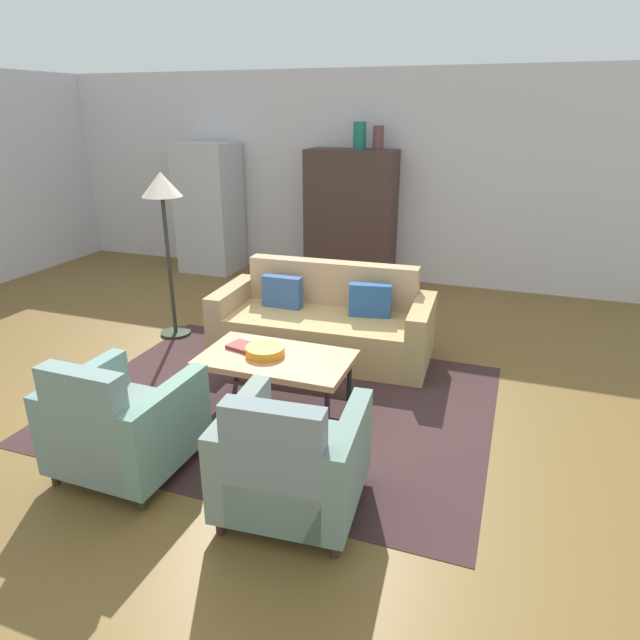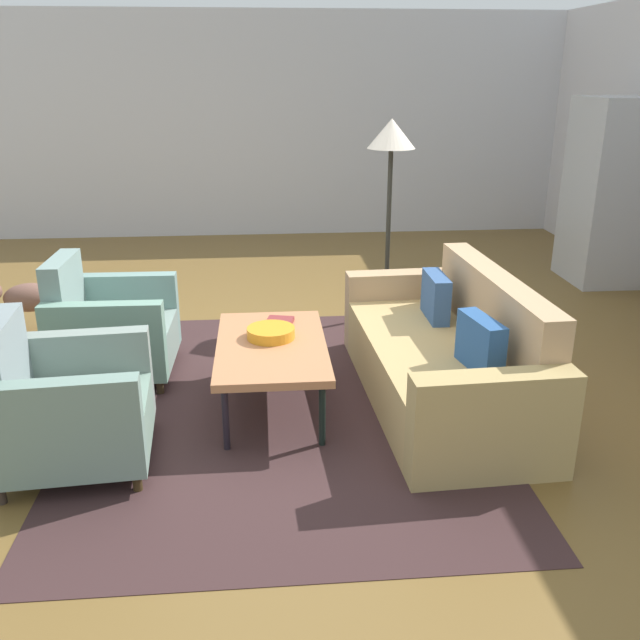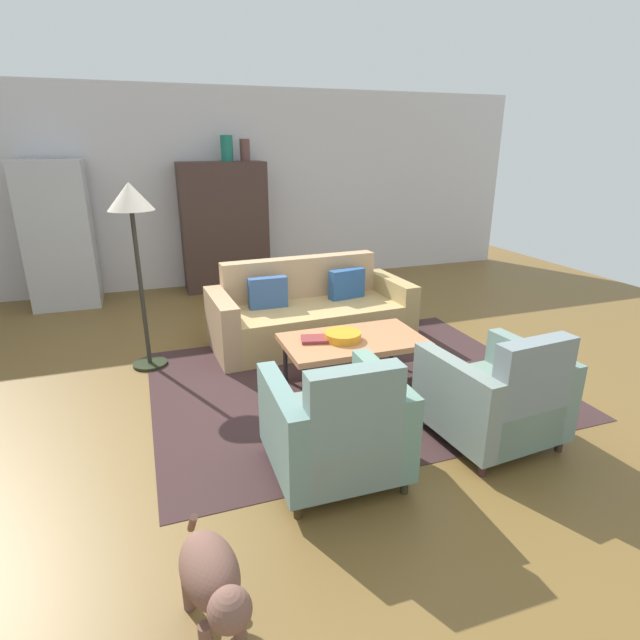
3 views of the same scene
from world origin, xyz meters
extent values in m
plane|color=brown|center=(0.00, 0.00, 0.00)|extent=(11.39, 11.39, 0.00)
cube|color=silver|center=(-4.75, 0.00, 1.40)|extent=(0.12, 7.94, 2.80)
cube|color=#3A2626|center=(0.36, 0.07, 0.00)|extent=(3.40, 2.60, 0.01)
cube|color=tan|center=(0.36, 1.12, 0.21)|extent=(1.78, 0.98, 0.42)
cube|color=tan|center=(0.35, 1.48, 0.43)|extent=(1.75, 0.26, 0.86)
cube|color=tan|center=(1.32, 1.16, 0.31)|extent=(0.22, 0.91, 0.62)
cube|color=tan|center=(-0.59, 1.07, 0.31)|extent=(0.22, 0.91, 0.62)
cube|color=#2A538F|center=(0.81, 1.24, 0.58)|extent=(0.42, 0.19, 0.32)
cube|color=#36588C|center=(-0.09, 1.20, 0.58)|extent=(0.40, 0.12, 0.32)
cylinder|color=#282428|center=(-0.17, 0.30, 0.20)|extent=(0.04, 0.04, 0.40)
cylinder|color=black|center=(0.89, 0.30, 0.20)|extent=(0.04, 0.04, 0.40)
cylinder|color=black|center=(-0.17, -0.26, 0.20)|extent=(0.04, 0.04, 0.40)
cylinder|color=black|center=(0.89, -0.26, 0.20)|extent=(0.04, 0.04, 0.40)
cube|color=#B9784D|center=(0.36, 0.02, 0.42)|extent=(1.20, 0.70, 0.05)
cylinder|color=#3C2717|center=(-0.57, -0.73, 0.05)|extent=(0.05, 0.05, 0.10)
cylinder|color=#362A1A|center=(0.11, -0.75, 0.05)|extent=(0.05, 0.05, 0.10)
cylinder|color=#3B2D15|center=(-0.58, -1.41, 0.05)|extent=(0.05, 0.05, 0.10)
cylinder|color=#2D2D18|center=(0.10, -1.43, 0.05)|extent=(0.05, 0.05, 0.10)
cube|color=gray|center=(-0.24, -1.08, 0.25)|extent=(0.57, 0.81, 0.30)
cube|color=gray|center=(-0.24, -1.41, 0.49)|extent=(0.56, 0.15, 0.78)
cube|color=gray|center=(-0.58, -1.07, 0.38)|extent=(0.14, 0.80, 0.56)
cube|color=gray|center=(0.10, -1.09, 0.38)|extent=(0.14, 0.80, 0.56)
cylinder|color=#372C12|center=(0.60, -0.77, 0.05)|extent=(0.05, 0.05, 0.10)
cylinder|color=#342613|center=(1.28, -0.72, 0.05)|extent=(0.05, 0.05, 0.10)
cylinder|color=#3A2121|center=(0.65, -1.45, 0.05)|extent=(0.05, 0.05, 0.10)
cylinder|color=#352A23|center=(1.33, -1.39, 0.05)|extent=(0.05, 0.05, 0.10)
cube|color=gray|center=(0.96, -1.08, 0.25)|extent=(0.62, 0.84, 0.30)
cube|color=gray|center=(0.99, -1.41, 0.49)|extent=(0.57, 0.18, 0.78)
cube|color=gray|center=(0.63, -1.11, 0.38)|extent=(0.18, 0.81, 0.56)
cube|color=gray|center=(1.30, -1.05, 0.38)|extent=(0.18, 0.81, 0.56)
cylinder|color=orange|center=(0.27, 0.02, 0.48)|extent=(0.31, 0.31, 0.07)
cube|color=maroon|center=(0.03, 0.08, 0.46)|extent=(0.26, 0.22, 0.03)
cube|color=#B7BABF|center=(-2.25, 3.52, 0.93)|extent=(0.80, 0.70, 1.85)
cylinder|color=black|center=(-1.31, 1.07, 0.01)|extent=(0.32, 0.32, 0.03)
cylinder|color=#2B2B24|center=(-1.31, 1.07, 0.76)|extent=(0.04, 0.04, 1.45)
cone|color=beige|center=(-1.31, 1.07, 1.60)|extent=(0.40, 0.40, 0.24)
cylinder|color=brown|center=(-1.04, -2.09, 0.10)|extent=(0.06, 0.06, 0.20)
cylinder|color=brown|center=(-1.19, -2.11, 0.10)|extent=(0.06, 0.06, 0.20)
cylinder|color=brown|center=(-1.09, -1.79, 0.10)|extent=(0.06, 0.06, 0.20)
cylinder|color=brown|center=(-1.23, -1.82, 0.10)|extent=(0.06, 0.06, 0.20)
ellipsoid|color=brown|center=(-1.14, -1.95, 0.32)|extent=(0.30, 0.45, 0.24)
cylinder|color=brown|center=(-1.18, -1.68, 0.36)|extent=(0.05, 0.14, 0.17)
camera|label=1|loc=(2.06, -3.67, 2.30)|focal=31.24mm
camera|label=2|loc=(4.45, -0.02, 2.10)|focal=38.49mm
camera|label=3|loc=(-1.25, -3.67, 2.02)|focal=28.18mm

